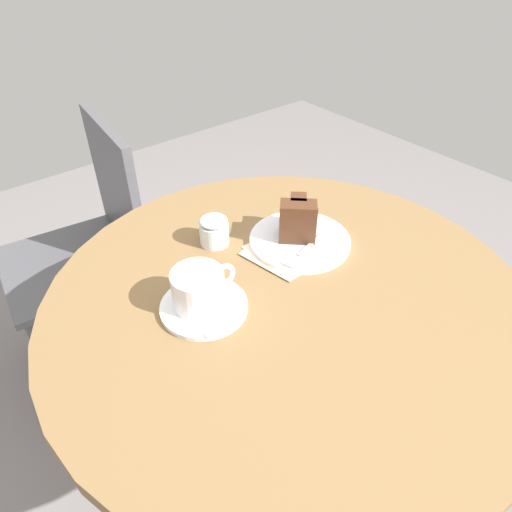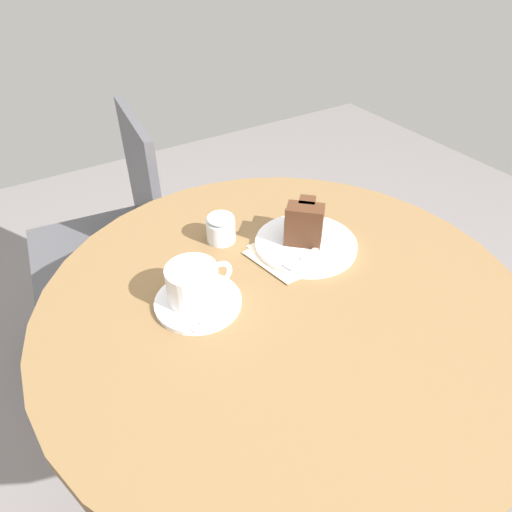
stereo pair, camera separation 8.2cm
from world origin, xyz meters
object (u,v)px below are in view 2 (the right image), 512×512
object	(u,v)px
coffee_cup	(194,283)
napkin	(291,253)
cake_slice	(304,223)
sugar_pot	(221,227)
cafe_chair	(119,227)
saucer	(198,302)
fork	(307,255)
cake_plate	(306,244)
teaspoon	(208,317)

from	to	relation	value
coffee_cup	napkin	xyz separation A→B (m)	(0.22, 0.02, -0.04)
napkin	cake_slice	bearing A→B (deg)	21.36
coffee_cup	sugar_pot	world-z (taller)	coffee_cup
coffee_cup	cafe_chair	distance (m)	0.72
saucer	cake_slice	xyz separation A→B (m)	(0.26, 0.04, 0.05)
saucer	coffee_cup	distance (m)	0.04
fork	cafe_chair	distance (m)	0.74
saucer	sugar_pot	size ratio (longest dim) A/B	2.43
saucer	cake_plate	xyz separation A→B (m)	(0.26, 0.03, 0.00)
coffee_cup	cake_plate	bearing A→B (deg)	5.91
cake_plate	napkin	distance (m)	0.04
teaspoon	saucer	bearing A→B (deg)	-118.05
cake_slice	sugar_pot	world-z (taller)	cake_slice
cafe_chair	cake_plate	bearing A→B (deg)	25.96
sugar_pot	saucer	bearing A→B (deg)	-130.67
coffee_cup	fork	xyz separation A→B (m)	(0.23, -0.01, -0.03)
saucer	sugar_pot	xyz separation A→B (m)	(0.12, 0.14, 0.03)
cake_plate	cafe_chair	size ratio (longest dim) A/B	0.24
cake_plate	cafe_chair	distance (m)	0.71
cake_slice	teaspoon	bearing A→B (deg)	-160.77
cake_slice	napkin	distance (m)	0.06
teaspoon	sugar_pot	distance (m)	0.23
coffee_cup	cake_slice	xyz separation A→B (m)	(0.26, 0.04, 0.01)
cake_slice	sugar_pot	distance (m)	0.17
saucer	fork	bearing A→B (deg)	-1.19
fork	napkin	distance (m)	0.04
saucer	teaspoon	bearing A→B (deg)	-95.78
cake_slice	fork	distance (m)	0.07
coffee_cup	cake_slice	distance (m)	0.26
teaspoon	cafe_chair	world-z (taller)	cafe_chair
sugar_pot	teaspoon	bearing A→B (deg)	-123.93
cake_slice	saucer	bearing A→B (deg)	-170.17
teaspoon	cake_slice	world-z (taller)	cake_slice
teaspoon	sugar_pot	world-z (taller)	sugar_pot
coffee_cup	cafe_chair	xyz separation A→B (m)	(0.04, 0.66, -0.28)
cake_slice	napkin	bearing A→B (deg)	-158.64
saucer	fork	world-z (taller)	fork
cake_plate	saucer	bearing A→B (deg)	-172.46
coffee_cup	teaspoon	size ratio (longest dim) A/B	1.25
cake_plate	cake_slice	bearing A→B (deg)	83.67
cake_plate	sugar_pot	size ratio (longest dim) A/B	3.30
coffee_cup	napkin	world-z (taller)	coffee_cup
cafe_chair	sugar_pot	world-z (taller)	cafe_chair
napkin	fork	bearing A→B (deg)	-73.15
coffee_cup	cake_slice	world-z (taller)	cake_slice
coffee_cup	sugar_pot	distance (m)	0.19
teaspoon	napkin	bearing A→B (deg)	176.58
cake_slice	sugar_pot	xyz separation A→B (m)	(-0.13, 0.10, -0.02)
saucer	cafe_chair	size ratio (longest dim) A/B	0.18
cake_slice	cake_plate	bearing A→B (deg)	-96.33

